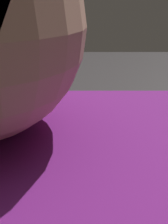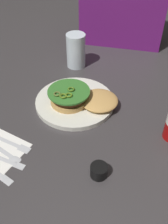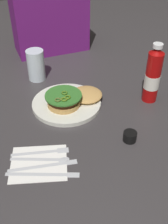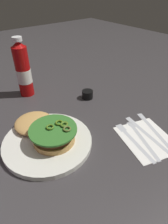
{
  "view_description": "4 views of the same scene",
  "coord_description": "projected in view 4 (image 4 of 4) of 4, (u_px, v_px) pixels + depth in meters",
  "views": [
    {
      "loc": [
        -0.04,
        0.68,
        0.42
      ],
      "look_at": [
        -0.04,
        -0.1,
        0.06
      ],
      "focal_mm": 39.57,
      "sensor_mm": 36.0,
      "label": 1
    },
    {
      "loc": [
        0.12,
        -0.65,
        0.57
      ],
      "look_at": [
        0.0,
        -0.12,
        0.08
      ],
      "focal_mm": 41.42,
      "sensor_mm": 36.0,
      "label": 2
    },
    {
      "loc": [
        -0.32,
        -0.83,
        0.64
      ],
      "look_at": [
        -0.04,
        -0.13,
        0.06
      ],
      "focal_mm": 44.5,
      "sensor_mm": 36.0,
      "label": 3
    },
    {
      "loc": [
        -0.45,
        0.18,
        0.42
      ],
      "look_at": [
        -0.05,
        -0.15,
        0.05
      ],
      "focal_mm": 30.62,
      "sensor_mm": 36.0,
      "label": 4
    }
  ],
  "objects": [
    {
      "name": "ground_plane",
      "position": [
        39.0,
        133.0,
        0.62
      ],
      "size": [
        3.0,
        3.0,
        0.0
      ],
      "primitive_type": "plane",
      "color": "#373335"
    },
    {
      "name": "steak_knife",
      "position": [
        145.0,
        132.0,
        0.62
      ],
      "size": [
        0.21,
        0.05,
        0.0
      ],
      "color": "silver",
      "rests_on": "napkin"
    },
    {
      "name": "fork_utensil",
      "position": [
        131.0,
        138.0,
        0.6
      ],
      "size": [
        0.18,
        0.06,
        0.0
      ],
      "color": "silver",
      "rests_on": "napkin"
    },
    {
      "name": "spoon_utensil",
      "position": [
        138.0,
        133.0,
        0.61
      ],
      "size": [
        0.17,
        0.08,
        0.0
      ],
      "color": "silver",
      "rests_on": "napkin"
    },
    {
      "name": "butter_knife",
      "position": [
        154.0,
        129.0,
        0.63
      ],
      "size": [
        0.21,
        0.1,
        0.0
      ],
      "color": "silver",
      "rests_on": "napkin"
    },
    {
      "name": "dinner_plate",
      "position": [
        49.0,
        141.0,
        0.58
      ],
      "size": [
        0.27,
        0.27,
        0.02
      ],
      "primitive_type": "cylinder",
      "color": "silver",
      "rests_on": "ground_plane"
    },
    {
      "name": "ketchup_bottle",
      "position": [
        23.0,
        71.0,
        0.76
      ],
      "size": [
        0.06,
        0.06,
        0.24
      ],
      "color": "#A80A0A",
      "rests_on": "ground_plane"
    },
    {
      "name": "condiment_cup",
      "position": [
        87.0,
        94.0,
        0.79
      ],
      "size": [
        0.05,
        0.05,
        0.03
      ],
      "primitive_type": "cylinder",
      "color": "black",
      "rests_on": "ground_plane"
    },
    {
      "name": "burger_sandwich",
      "position": [
        47.0,
        130.0,
        0.58
      ],
      "size": [
        0.23,
        0.14,
        0.05
      ],
      "color": "tan",
      "rests_on": "dinner_plate"
    },
    {
      "name": "napkin",
      "position": [
        147.0,
        139.0,
        0.6
      ],
      "size": [
        0.21,
        0.19,
        0.0
      ],
      "primitive_type": "cube",
      "rotation": [
        0.0,
        0.0,
        -0.3
      ],
      "color": "white",
      "rests_on": "ground_plane"
    }
  ]
}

